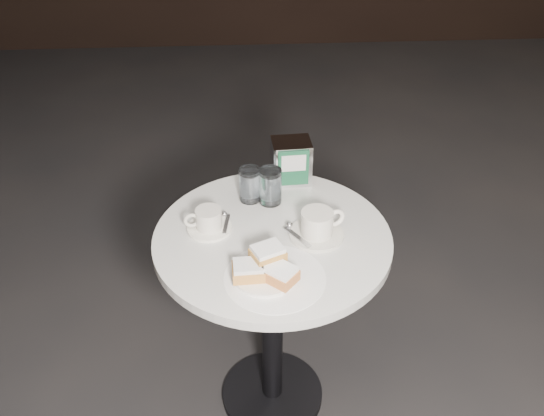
{
  "coord_description": "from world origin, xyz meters",
  "views": [
    {
      "loc": [
        -0.08,
        -1.39,
        1.85
      ],
      "look_at": [
        0.0,
        0.02,
        0.83
      ],
      "focal_mm": 40.0,
      "sensor_mm": 36.0,
      "label": 1
    }
  ],
  "objects": [
    {
      "name": "water_glass_right",
      "position": [
        0.0,
        0.17,
        0.8
      ],
      "size": [
        0.08,
        0.08,
        0.12
      ],
      "rotation": [
        0.0,
        0.0,
        -0.1
      ],
      "color": "silver",
      "rests_on": "cafe_table"
    },
    {
      "name": "napkin_dispenser",
      "position": [
        0.08,
        0.29,
        0.82
      ],
      "size": [
        0.13,
        0.11,
        0.15
      ],
      "rotation": [
        0.0,
        0.0,
        0.06
      ],
      "color": "silver",
      "rests_on": "cafe_table"
    },
    {
      "name": "cafe_table",
      "position": [
        0.0,
        0.0,
        0.55
      ],
      "size": [
        0.7,
        0.7,
        0.74
      ],
      "color": "black",
      "rests_on": "ground"
    },
    {
      "name": "sugar_spill",
      "position": [
        -0.0,
        -0.18,
        0.75
      ],
      "size": [
        0.34,
        0.34,
        0.0
      ],
      "primitive_type": "cylinder",
      "rotation": [
        0.0,
        0.0,
        0.29
      ],
      "color": "white",
      "rests_on": "cafe_table"
    },
    {
      "name": "coffee_cup_left",
      "position": [
        -0.19,
        0.04,
        0.77
      ],
      "size": [
        0.15,
        0.15,
        0.07
      ],
      "rotation": [
        0.0,
        0.0,
        0.13
      ],
      "color": "white",
      "rests_on": "cafe_table"
    },
    {
      "name": "water_glass_left",
      "position": [
        -0.06,
        0.19,
        0.8
      ],
      "size": [
        0.09,
        0.09,
        0.11
      ],
      "rotation": [
        0.0,
        0.0,
        -0.32
      ],
      "color": "silver",
      "rests_on": "cafe_table"
    },
    {
      "name": "beignet_plate",
      "position": [
        -0.03,
        -0.18,
        0.78
      ],
      "size": [
        0.21,
        0.21,
        0.08
      ],
      "rotation": [
        0.0,
        0.0,
        -0.27
      ],
      "color": "white",
      "rests_on": "cafe_table"
    },
    {
      "name": "coffee_cup_right",
      "position": [
        0.13,
        -0.01,
        0.78
      ],
      "size": [
        0.21,
        0.21,
        0.08
      ],
      "rotation": [
        0.0,
        0.0,
        0.34
      ],
      "color": "beige",
      "rests_on": "cafe_table"
    },
    {
      "name": "ground",
      "position": [
        0.0,
        0.0,
        0.0
      ],
      "size": [
        7.0,
        7.0,
        0.0
      ],
      "primitive_type": "plane",
      "color": "black",
      "rests_on": "ground"
    }
  ]
}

